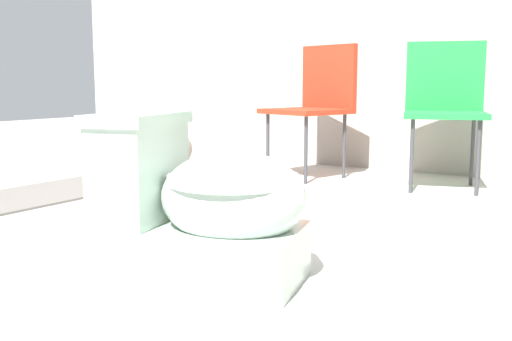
# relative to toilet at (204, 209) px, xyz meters

# --- Properties ---
(ground_plane) EXTENTS (14.00, 14.00, 0.00)m
(ground_plane) POSITION_rel_toilet_xyz_m (-0.24, 0.06, -0.22)
(ground_plane) COLOR #A8A59E
(gravel_strip) EXTENTS (0.56, 8.00, 0.01)m
(gravel_strip) POSITION_rel_toilet_xyz_m (-1.58, 0.56, -0.21)
(gravel_strip) COLOR #605B56
(gravel_strip) RESTS_ON ground
(toilet) EXTENTS (0.70, 0.52, 0.52)m
(toilet) POSITION_rel_toilet_xyz_m (0.00, 0.00, 0.00)
(toilet) COLOR #B2C6B7
(toilet) RESTS_ON ground
(folding_chair_left) EXTENTS (0.55, 0.55, 0.83)m
(folding_chair_left) POSITION_rel_toilet_xyz_m (-0.65, 2.02, 0.29)
(folding_chair_left) COLOR red
(folding_chair_left) RESTS_ON ground
(folding_chair_middle) EXTENTS (0.55, 0.55, 0.83)m
(folding_chair_middle) POSITION_rel_toilet_xyz_m (0.14, 2.07, 0.29)
(folding_chair_middle) COLOR #1E8C38
(folding_chair_middle) RESTS_ON ground
(boulder_near) EXTENTS (0.47, 0.56, 0.31)m
(boulder_near) POSITION_rel_toilet_xyz_m (-1.58, 1.56, -0.06)
(boulder_near) COLOR gray
(boulder_near) RESTS_ON ground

